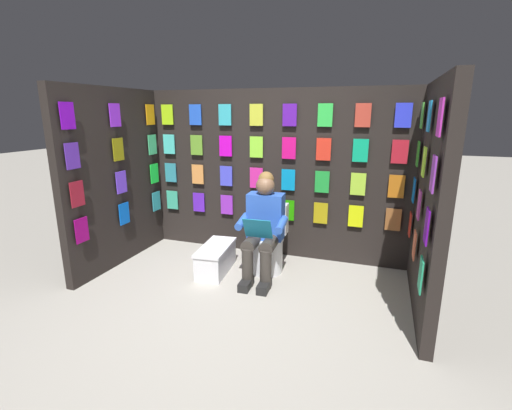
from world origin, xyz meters
The scene contains 7 objects.
ground_plane centered at (0.00, 0.00, 0.00)m, with size 30.00×30.00×0.00m, color #9E998E.
display_wall_back centered at (0.00, -1.74, 1.05)m, with size 3.44×0.14×2.10m.
display_wall_left centered at (-1.72, -0.85, 1.05)m, with size 0.14×1.69×2.10m.
display_wall_right centered at (1.72, -0.85, 1.05)m, with size 0.14×1.69×2.10m.
toilet centered at (-0.09, -1.20, 0.33)m, with size 0.41×0.56×0.77m.
person_reading centered at (-0.11, -0.98, 0.60)m, with size 0.54×0.70×1.19m.
comic_longbox_near centered at (0.46, -0.93, 0.16)m, with size 0.38×0.72×0.32m.
Camera 1 is at (-1.28, 2.64, 1.83)m, focal length 25.42 mm.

